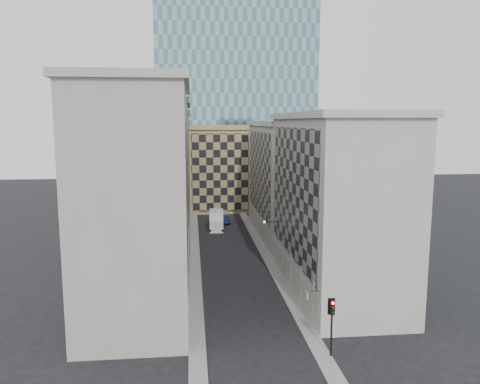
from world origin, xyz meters
TOP-DOWN VIEW (x-y plane):
  - ground at (0.00, 0.00)m, footprint 260.00×260.00m
  - sidewalk_west at (-5.25, 30.00)m, footprint 1.50×100.00m
  - sidewalk_east at (5.25, 30.00)m, footprint 1.50×100.00m
  - bldg_left_a at (-10.88, 11.00)m, footprint 10.80×22.80m
  - bldg_left_b at (-10.88, 33.00)m, footprint 10.80×22.80m
  - bldg_left_c at (-10.88, 55.00)m, footprint 10.80×22.80m
  - bldg_right_a at (10.88, 15.00)m, footprint 10.80×26.80m
  - bldg_right_b at (10.89, 42.00)m, footprint 10.80×28.80m
  - tan_block at (2.00, 67.90)m, footprint 16.80×14.80m
  - church_tower at (0.00, 82.00)m, footprint 7.20×7.20m
  - flagpoles_left at (-5.90, 6.00)m, footprint 0.10×6.33m
  - bracket_lamp at (4.38, 24.00)m, footprint 1.98×0.36m
  - traffic_light at (5.90, -1.53)m, footprint 0.63×0.54m
  - box_truck at (-1.13, 47.08)m, footprint 2.84×6.31m
  - dark_car at (0.68, 51.80)m, footprint 2.05×4.44m
  - shop_sign at (4.97, 3.00)m, footprint 1.12×0.69m

SIDE VIEW (x-z plane):
  - ground at x=0.00m, z-range 0.00..0.00m
  - sidewalk_west at x=-5.25m, z-range 0.00..0.15m
  - sidewalk_east at x=5.25m, z-range 0.00..0.15m
  - dark_car at x=0.68m, z-range 0.00..1.41m
  - box_truck at x=-1.13m, z-range -0.22..3.18m
  - traffic_light at x=5.90m, z-range 1.23..6.25m
  - shop_sign at x=4.97m, z-range 3.45..4.22m
  - bracket_lamp at x=4.38m, z-range 6.02..6.38m
  - flagpoles_left at x=-5.90m, z-range 6.83..9.17m
  - tan_block at x=2.00m, z-range 0.04..18.84m
  - bldg_right_b at x=10.89m, z-range 0.00..19.70m
  - bldg_right_a at x=10.88m, z-range -0.03..20.67m
  - bldg_left_c at x=-10.88m, z-range -0.02..21.68m
  - bldg_left_b at x=-10.88m, z-range -0.03..22.67m
  - bldg_left_a at x=-10.88m, z-range -0.03..23.67m
  - church_tower at x=0.00m, z-range 1.20..52.70m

